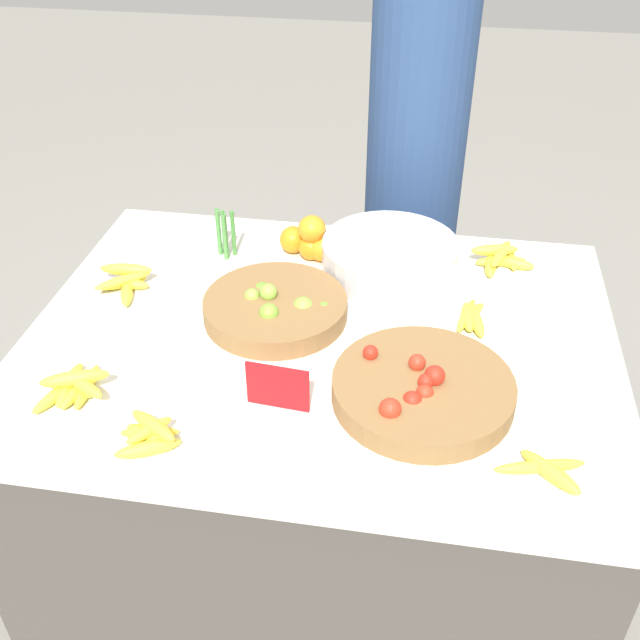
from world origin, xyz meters
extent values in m
plane|color=gray|center=(0.00, 0.00, 0.00)|extent=(12.00, 12.00, 0.00)
cube|color=#4C4742|center=(0.00, 0.00, 0.35)|extent=(1.45, 1.13, 0.70)
cube|color=silver|center=(0.00, 0.00, 0.71)|extent=(1.51, 1.18, 0.01)
cylinder|color=olive|center=(-0.13, 0.06, 0.74)|extent=(0.38, 0.38, 0.06)
sphere|color=#7AB238|center=(-0.13, 0.00, 0.77)|extent=(0.05, 0.05, 0.05)
sphere|color=#6BA333|center=(-0.18, 0.12, 0.75)|extent=(0.05, 0.05, 0.05)
sphere|color=#7AB238|center=(-0.05, 0.14, 0.74)|extent=(0.05, 0.05, 0.05)
sphere|color=#89BC42|center=(-0.15, 0.08, 0.78)|extent=(0.05, 0.05, 0.05)
sphere|color=#89BC42|center=(-0.19, 0.07, 0.77)|extent=(0.04, 0.04, 0.04)
sphere|color=#89BC42|center=(-0.14, 0.01, 0.74)|extent=(0.05, 0.05, 0.05)
sphere|color=#89BC42|center=(-0.05, 0.06, 0.76)|extent=(0.05, 0.05, 0.05)
sphere|color=#6BA333|center=(0.00, 0.07, 0.75)|extent=(0.05, 0.05, 0.05)
cylinder|color=olive|center=(0.27, -0.20, 0.74)|extent=(0.42, 0.42, 0.06)
sphere|color=red|center=(0.25, -0.27, 0.76)|extent=(0.05, 0.05, 0.05)
sphere|color=red|center=(0.30, -0.20, 0.79)|extent=(0.05, 0.05, 0.05)
sphere|color=red|center=(0.28, -0.22, 0.78)|extent=(0.04, 0.04, 0.04)
sphere|color=red|center=(0.28, -0.19, 0.74)|extent=(0.04, 0.04, 0.04)
sphere|color=red|center=(0.25, -0.15, 0.78)|extent=(0.04, 0.04, 0.04)
sphere|color=red|center=(0.27, -0.19, 0.74)|extent=(0.05, 0.05, 0.05)
sphere|color=red|center=(0.14, -0.13, 0.78)|extent=(0.04, 0.04, 0.04)
sphere|color=red|center=(0.21, -0.32, 0.78)|extent=(0.05, 0.05, 0.05)
sphere|color=red|center=(0.39, -0.16, 0.74)|extent=(0.04, 0.04, 0.04)
sphere|color=red|center=(0.28, -0.24, 0.77)|extent=(0.04, 0.04, 0.04)
sphere|color=red|center=(0.34, -0.16, 0.74)|extent=(0.04, 0.04, 0.04)
sphere|color=orange|center=(-0.02, 0.38, 0.75)|extent=(0.07, 0.07, 0.07)
sphere|color=orange|center=(-0.15, 0.41, 0.76)|extent=(0.08, 0.08, 0.08)
sphere|color=orange|center=(-0.06, 0.37, 0.75)|extent=(0.08, 0.08, 0.08)
sphere|color=orange|center=(-0.05, 0.40, 0.75)|extent=(0.07, 0.07, 0.07)
sphere|color=orange|center=(-0.01, 0.43, 0.76)|extent=(0.08, 0.08, 0.08)
sphere|color=orange|center=(-0.09, 0.38, 0.75)|extent=(0.08, 0.08, 0.08)
sphere|color=orange|center=(-0.08, 0.39, 0.80)|extent=(0.07, 0.07, 0.07)
sphere|color=orange|center=(-0.09, 0.38, 0.81)|extent=(0.08, 0.08, 0.08)
cylinder|color=silver|center=(0.15, 0.34, 0.76)|extent=(0.39, 0.39, 0.10)
cube|color=red|center=(-0.05, -0.28, 0.77)|extent=(0.15, 0.02, 0.12)
cylinder|color=#428438|center=(-0.32, 0.36, 0.79)|extent=(0.01, 0.01, 0.15)
cylinder|color=#428438|center=(-0.37, 0.37, 0.79)|extent=(0.01, 0.01, 0.15)
cylinder|color=#428438|center=(-0.35, 0.36, 0.79)|extent=(0.01, 0.01, 0.15)
cylinder|color=#4C8E42|center=(-0.34, 0.34, 0.79)|extent=(0.01, 0.01, 0.15)
cylinder|color=#4C8E42|center=(-0.36, 0.36, 0.79)|extent=(0.01, 0.01, 0.15)
cylinder|color=#4C8E42|center=(-0.34, 0.33, 0.79)|extent=(0.01, 0.01, 0.15)
ellipsoid|color=yellow|center=(0.39, 0.15, 0.73)|extent=(0.08, 0.11, 0.03)
ellipsoid|color=yellow|center=(0.37, 0.13, 0.73)|extent=(0.07, 0.16, 0.03)
ellipsoid|color=yellow|center=(0.39, 0.11, 0.73)|extent=(0.06, 0.15, 0.03)
ellipsoid|color=yellow|center=(0.37, 0.12, 0.73)|extent=(0.04, 0.13, 0.03)
ellipsoid|color=yellow|center=(-0.59, 0.13, 0.73)|extent=(0.13, 0.10, 0.03)
ellipsoid|color=yellow|center=(-0.55, 0.09, 0.73)|extent=(0.07, 0.13, 0.03)
ellipsoid|color=yellow|center=(-0.57, 0.13, 0.73)|extent=(0.12, 0.04, 0.03)
ellipsoid|color=yellow|center=(-0.58, 0.16, 0.76)|extent=(0.15, 0.05, 0.03)
ellipsoid|color=yellow|center=(-0.58, 0.12, 0.75)|extent=(0.14, 0.12, 0.03)
ellipsoid|color=yellow|center=(-0.50, -0.30, 0.73)|extent=(0.04, 0.16, 0.03)
ellipsoid|color=yellow|center=(-0.52, -0.32, 0.73)|extent=(0.05, 0.14, 0.03)
ellipsoid|color=yellow|center=(-0.55, -0.34, 0.73)|extent=(0.08, 0.16, 0.03)
ellipsoid|color=yellow|center=(-0.53, -0.31, 0.73)|extent=(0.13, 0.09, 0.03)
ellipsoid|color=yellow|center=(-0.54, -0.31, 0.73)|extent=(0.05, 0.16, 0.03)
ellipsoid|color=yellow|center=(-0.52, -0.31, 0.76)|extent=(0.16, 0.09, 0.04)
ellipsoid|color=yellow|center=(-0.49, -0.33, 0.75)|extent=(0.12, 0.08, 0.03)
ellipsoid|color=yellow|center=(0.50, 0.46, 0.73)|extent=(0.05, 0.14, 0.03)
ellipsoid|color=yellow|center=(0.47, 0.43, 0.73)|extent=(0.15, 0.07, 0.03)
ellipsoid|color=yellow|center=(0.50, 0.42, 0.73)|extent=(0.13, 0.06, 0.03)
ellipsoid|color=yellow|center=(0.44, 0.40, 0.73)|extent=(0.04, 0.13, 0.03)
ellipsoid|color=yellow|center=(0.47, 0.43, 0.76)|extent=(0.08, 0.16, 0.03)
ellipsoid|color=yellow|center=(0.45, 0.44, 0.76)|extent=(0.14, 0.06, 0.03)
ellipsoid|color=yellow|center=(0.54, -0.38, 0.73)|extent=(0.15, 0.07, 0.03)
ellipsoid|color=yellow|center=(0.54, -0.40, 0.73)|extent=(0.13, 0.13, 0.03)
ellipsoid|color=yellow|center=(0.55, -0.40, 0.73)|extent=(0.12, 0.11, 0.03)
ellipsoid|color=yellow|center=(0.51, -0.39, 0.73)|extent=(0.16, 0.07, 0.03)
ellipsoid|color=yellow|center=(-0.30, -0.44, 0.73)|extent=(0.12, 0.07, 0.03)
ellipsoid|color=yellow|center=(-0.30, -0.44, 0.73)|extent=(0.13, 0.07, 0.03)
ellipsoid|color=yellow|center=(-0.30, -0.42, 0.73)|extent=(0.13, 0.05, 0.03)
ellipsoid|color=yellow|center=(-0.29, -0.47, 0.73)|extent=(0.14, 0.09, 0.03)
ellipsoid|color=yellow|center=(-0.30, -0.44, 0.75)|extent=(0.09, 0.11, 0.03)
ellipsoid|color=yellow|center=(-0.29, -0.43, 0.76)|extent=(0.13, 0.10, 0.03)
cylinder|color=navy|center=(0.18, 0.93, 0.75)|extent=(0.34, 0.34, 1.51)
camera|label=1|loc=(0.25, -1.52, 1.87)|focal=42.00mm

